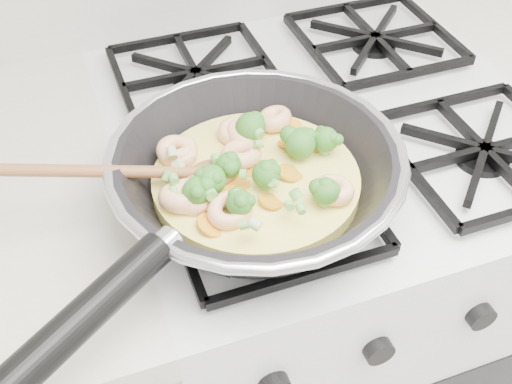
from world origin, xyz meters
name	(u,v)px	position (x,y,z in m)	size (l,w,h in m)	color
stove	(311,307)	(0.00, 1.70, 0.46)	(0.60, 0.60, 0.92)	white
skillet	(251,174)	(-0.17, 1.56, 0.96)	(0.51, 0.39, 0.10)	black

